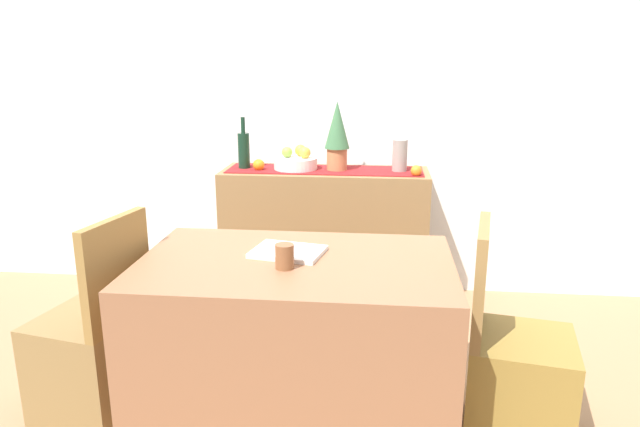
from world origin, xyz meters
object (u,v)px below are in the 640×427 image
Objects in this scene: chair_by_corner at (515,379)px; chair_near_window at (93,357)px; sideboard_console at (325,236)px; fruit_bowl at (296,163)px; potted_plant at (337,133)px; open_book at (288,252)px; wine_bottle at (244,150)px; coffee_cup at (285,256)px; dining_table at (296,345)px; ceramic_vase at (400,156)px.

chair_near_window is at bearing -179.79° from chair_by_corner.
sideboard_console is 1.62m from chair_by_corner.
fruit_bowl is at bearing 128.82° from chair_by_corner.
open_book is (-0.10, -1.27, -0.32)m from potted_plant.
chair_by_corner is (1.40, -1.34, -0.70)m from wine_bottle.
sideboard_console reaches higher than coffee_cup.
chair_by_corner is (0.89, 0.00, -0.10)m from dining_table.
wine_bottle is at bearing 180.00° from ceramic_vase.
wine_bottle is 1.14× the size of open_book.
open_book is (-0.04, 0.08, 0.38)m from dining_table.
fruit_bowl is 0.95× the size of open_book.
fruit_bowl reaches higher than chair_near_window.
coffee_cup is at bearing -93.53° from potted_plant.
coffee_cup is at bearing -90.61° from sideboard_console.
dining_table is at bearing -92.59° from potted_plant.
chair_by_corner is at bearing 0.20° from dining_table.
ceramic_vase is (0.95, 0.00, -0.02)m from wine_bottle.
fruit_bowl is 0.32m from potted_plant.
dining_table is (0.52, -1.34, -0.59)m from wine_bottle.
dining_table is (-0.06, -1.34, -0.70)m from potted_plant.
fruit_bowl is 0.29× the size of chair_by_corner.
fruit_bowl is 0.83× the size of wine_bottle.
wine_bottle is 1.64× the size of ceramic_vase.
fruit_bowl reaches higher than coffee_cup.
chair_near_window reaches higher than sideboard_console.
potted_plant reaches higher than dining_table.
chair_near_window is (-0.86, 0.09, -0.52)m from coffee_cup.
sideboard_console is 1.34m from dining_table.
ceramic_vase is at bearing 71.89° from dining_table.
ceramic_vase is 2.01m from chair_near_window.
chair_by_corner reaches higher than coffee_cup.
chair_near_window is at bearing -134.52° from ceramic_vase.
potted_plant is at bearing 54.91° from chair_near_window.
coffee_cup is (0.49, -1.43, -0.18)m from wine_bottle.
potted_plant reaches higher than wine_bottle.
chair_near_window reaches higher than dining_table.
open_book is (-0.48, -1.27, -0.19)m from ceramic_vase.
chair_near_window is at bearing -179.78° from dining_table.
fruit_bowl is at bearing 62.81° from chair_near_window.
open_book is 2.94× the size of coffee_cup.
coffee_cup is 0.11× the size of chair_by_corner.
fruit_bowl is (-0.18, 0.00, 0.46)m from sideboard_console.
chair_by_corner is (0.45, -1.34, -0.68)m from ceramic_vase.
chair_by_corner reaches higher than dining_table.
fruit_bowl is 1.83m from chair_by_corner.
sideboard_console reaches higher than open_book.
ceramic_vase is at bearing 71.96° from coffee_cup.
open_book is at bearing 175.52° from chair_by_corner.
ceramic_vase is 0.16× the size of dining_table.
chair_by_corner is at bearing -51.18° from fruit_bowl.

